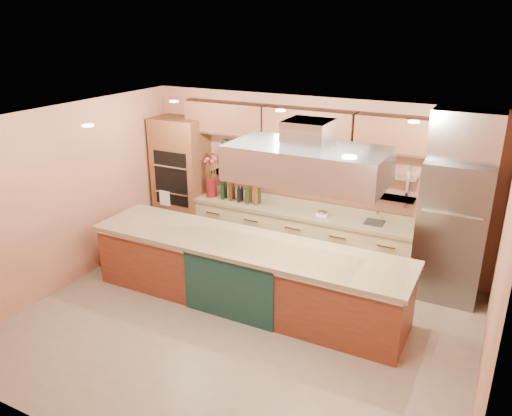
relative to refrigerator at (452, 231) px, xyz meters
The scene contains 21 objects.
floor 3.35m from the refrigerator, 137.68° to the right, with size 6.00×5.00×0.02m, color gray.
ceiling 3.63m from the refrigerator, 137.68° to the right, with size 6.00×5.00×0.02m, color black.
wall_back 2.40m from the refrigerator, behind, with size 6.00×0.04×2.80m, color #BA7658.
wall_front 5.21m from the refrigerator, 116.86° to the right, with size 6.00×0.04×2.80m, color #BA7658.
wall_left 5.77m from the refrigerator, 158.20° to the right, with size 0.04×5.00×2.80m, color #BA7658.
wall_right 2.26m from the refrigerator, 73.10° to the right, with size 0.04×5.00×2.80m, color #BA7658.
oven_stack 4.80m from the refrigerator, behind, with size 0.95×0.64×2.30m, color brown.
refrigerator is the anchor object (origin of this frame).
back_counter 2.47m from the refrigerator, behind, with size 3.84×0.64×0.93m, color tan.
wall_shelf_lower 2.43m from the refrigerator, behind, with size 3.60×0.26×0.03m, color silver.
wall_shelf_upper 2.50m from the refrigerator, behind, with size 3.60×0.26×0.03m, color silver.
upper_cabinets 2.69m from the refrigerator, behind, with size 4.60×0.36×0.55m, color brown.
range_hood 2.60m from the refrigerator, 136.91° to the right, with size 2.00×1.00×0.45m, color silver.
ceiling_downlights 3.50m from the refrigerator, 140.46° to the right, with size 4.00×2.80×0.02m, color #FFE5A5.
island 3.08m from the refrigerator, 148.64° to the right, with size 4.67×1.02×0.98m, color brown.
flower_vase 4.13m from the refrigerator, behind, with size 0.19×0.19×0.34m, color maroon.
oil_bottle_cluster 3.53m from the refrigerator, behind, with size 0.79×0.23×0.26m, color black.
kitchen_scale 1.99m from the refrigerator, behind, with size 0.18×0.13×0.10m, color white.
bar_faucet 1.11m from the refrigerator, behind, with size 0.03×0.03×0.22m, color white.
copper_kettle 3.38m from the refrigerator, behind, with size 0.18×0.18×0.15m, color #C75D2E.
green_canister 2.87m from the refrigerator, behind, with size 0.15×0.15×0.18m, color #0F4726.
Camera 1 is at (2.86, -5.12, 3.94)m, focal length 35.00 mm.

